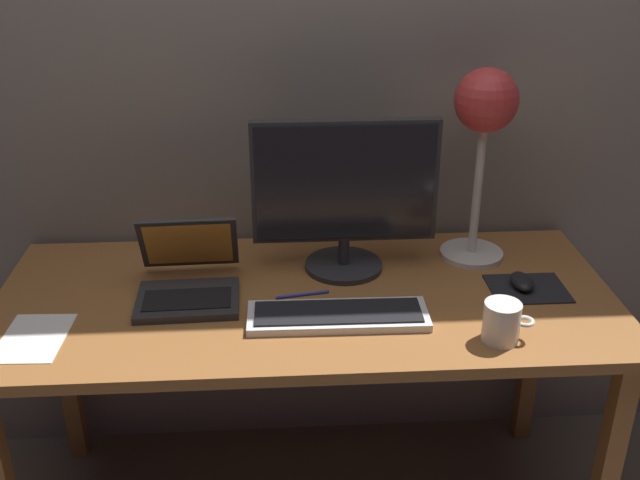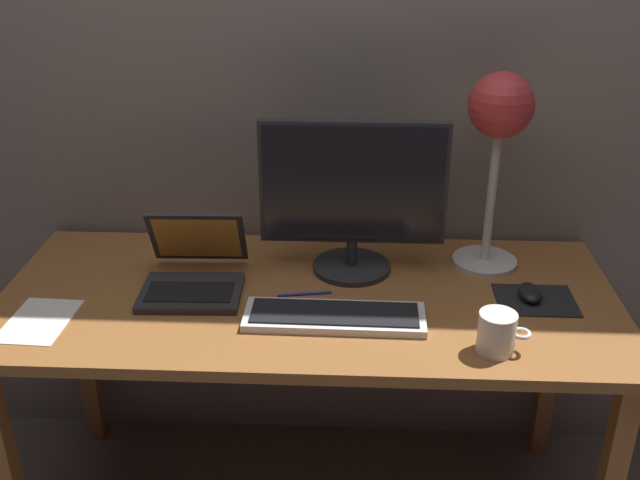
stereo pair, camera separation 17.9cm
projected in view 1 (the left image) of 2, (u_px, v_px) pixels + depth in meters
back_wall at (298, 45)px, 2.03m from camera, size 4.80×0.06×2.60m
desk at (306, 321)px, 1.95m from camera, size 1.60×0.70×0.74m
monitor at (345, 192)px, 1.95m from camera, size 0.49×0.21×0.42m
keyboard_main at (338, 316)px, 1.80m from camera, size 0.44×0.15×0.03m
laptop at (188, 272)px, 1.91m from camera, size 0.27×0.29×0.19m
desk_lamp at (485, 118)px, 1.94m from camera, size 0.18×0.18×0.54m
mousepad at (527, 288)px, 1.94m from camera, size 0.20×0.16×0.00m
mouse at (522, 281)px, 1.94m from camera, size 0.06×0.10×0.03m
coffee_mug at (502, 322)px, 1.70m from camera, size 0.12×0.09×0.10m
paper_sheet_near_mouse at (34, 338)px, 1.73m from camera, size 0.16×0.22×0.00m
pen at (303, 295)px, 1.91m from camera, size 0.14×0.03×0.01m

